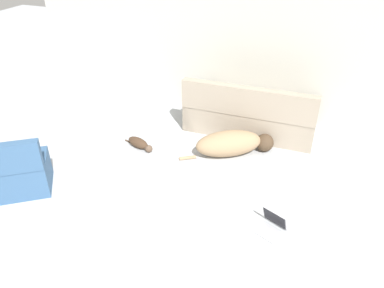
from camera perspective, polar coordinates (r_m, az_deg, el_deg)
wall_back at (r=6.26m, az=6.17°, el=15.89°), size 7.18×0.06×2.60m
couch at (r=5.96m, az=8.79°, el=4.31°), size 2.01×0.80×0.87m
dog at (r=5.39m, az=6.21°, el=0.09°), size 1.26×0.91×0.38m
cat at (r=5.62m, az=-8.02°, el=0.09°), size 0.55×0.27×0.15m
laptop_open at (r=4.30m, az=12.00°, el=-11.80°), size 0.39×0.38×0.22m
side_chair at (r=5.07m, az=-24.76°, el=-3.96°), size 0.87×0.85×0.80m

